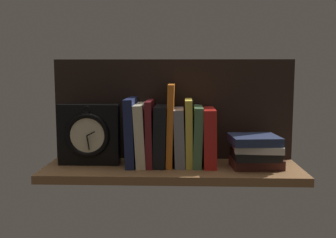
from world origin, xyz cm
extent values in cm
cube|color=brown|center=(0.00, 0.00, -1.25)|extent=(79.33, 24.78, 2.50)
cube|color=black|center=(0.00, 11.79, 16.63)|extent=(79.33, 1.20, 33.26)
cube|color=#192147|center=(-12.84, 2.98, 10.51)|extent=(3.33, 16.42, 21.09)
cube|color=beige|center=(-9.70, 2.98, 9.63)|extent=(3.89, 16.32, 19.39)
cube|color=maroon|center=(-6.95, 2.98, 10.18)|extent=(2.27, 15.95, 20.39)
cube|color=black|center=(-3.76, 2.98, 9.35)|extent=(4.30, 15.31, 18.80)
cube|color=orange|center=(-0.60, 2.98, 12.69)|extent=(2.52, 13.89, 25.42)
cube|color=gray|center=(2.23, 2.98, 8.91)|extent=(3.77, 13.71, 17.93)
cube|color=gold|center=(5.16, 2.98, 10.35)|extent=(2.45, 13.21, 20.73)
cube|color=#476B44|center=(7.87, 2.98, 9.24)|extent=(3.22, 14.57, 18.54)
cube|color=red|center=(11.45, 2.98, 8.94)|extent=(4.21, 15.36, 17.94)
cube|color=black|center=(-26.31, 2.40, 9.57)|extent=(19.15, 4.81, 19.15)
torus|color=black|center=(-26.31, -0.41, 9.67)|extent=(14.09, 1.73, 14.09)
cylinder|color=beige|center=(-26.31, -0.41, 9.67)|extent=(11.37, 0.60, 11.37)
cube|color=black|center=(-25.07, -0.91, 10.30)|extent=(2.61, 0.30, 1.53)
cube|color=black|center=(-25.96, -0.91, 7.47)|extent=(1.00, 0.30, 4.44)
torus|color=black|center=(-26.31, -0.01, 17.71)|extent=(2.44, 0.44, 2.44)
cube|color=#471E19|center=(25.88, -0.49, 1.45)|extent=(15.80, 11.22, 2.91)
cube|color=black|center=(25.43, -0.75, 4.14)|extent=(14.03, 12.37, 2.46)
cube|color=beige|center=(25.94, -0.90, 6.43)|extent=(14.85, 12.94, 2.12)
cube|color=#232D4C|center=(24.97, -0.80, 8.76)|extent=(15.42, 14.35, 2.56)
camera|label=1|loc=(3.13, -119.91, 30.00)|focal=42.30mm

